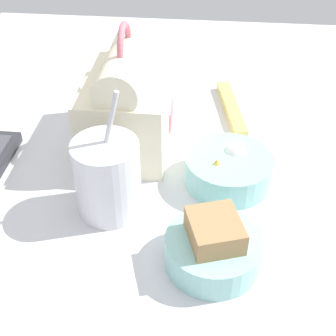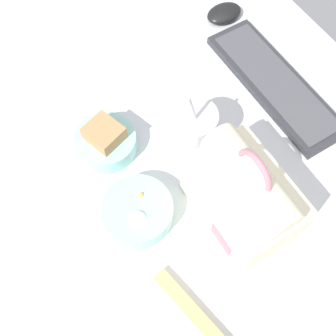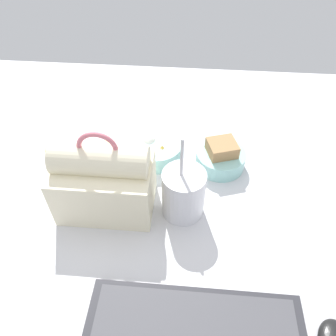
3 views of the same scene
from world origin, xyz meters
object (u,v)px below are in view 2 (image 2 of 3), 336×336
at_px(lunch_bag, 244,195).
at_px(bento_bowl_sandwich, 106,141).
at_px(bento_bowl_snacks, 138,211).
at_px(chopstick_case, 193,313).
at_px(computer_mouse, 224,13).
at_px(soup_cup, 192,131).
at_px(keyboard, 275,83).

height_order(lunch_bag, bento_bowl_sandwich, lunch_bag).
distance_m(bento_bowl_snacks, chopstick_case, 0.21).
xyz_separation_m(bento_bowl_sandwich, computer_mouse, (-0.18, 0.42, -0.01)).
bearing_deg(chopstick_case, bento_bowl_snacks, 177.85).
xyz_separation_m(soup_cup, bento_bowl_snacks, (0.08, -0.17, -0.04)).
bearing_deg(computer_mouse, soup_cup, -45.06).
distance_m(lunch_bag, chopstick_case, 0.22).
relative_size(bento_bowl_snacks, computer_mouse, 1.47).
xyz_separation_m(lunch_bag, computer_mouse, (-0.44, 0.27, -0.07)).
bearing_deg(keyboard, bento_bowl_snacks, -74.95).
height_order(keyboard, chopstick_case, keyboard).
xyz_separation_m(bento_bowl_sandwich, chopstick_case, (0.37, -0.03, -0.02)).
relative_size(lunch_bag, bento_bowl_sandwich, 1.73).
height_order(soup_cup, chopstick_case, soup_cup).
relative_size(keyboard, computer_mouse, 4.08).
distance_m(bento_bowl_sandwich, chopstick_case, 0.37).
height_order(bento_bowl_snacks, chopstick_case, bento_bowl_snacks).
bearing_deg(computer_mouse, keyboard, -5.74).
distance_m(keyboard, chopstick_case, 0.53).
relative_size(keyboard, bento_bowl_sandwich, 3.01).
xyz_separation_m(keyboard, bento_bowl_sandwich, (-0.05, -0.40, 0.02)).
relative_size(bento_bowl_sandwich, bento_bowl_snacks, 0.92).
bearing_deg(bento_bowl_snacks, chopstick_case, -2.15).
xyz_separation_m(bento_bowl_sandwich, bento_bowl_snacks, (0.17, -0.02, -0.00)).
xyz_separation_m(soup_cup, computer_mouse, (-0.27, 0.27, -0.05)).
bearing_deg(lunch_bag, keyboard, 129.66).
bearing_deg(lunch_bag, soup_cup, 179.54).
bearing_deg(keyboard, bento_bowl_sandwich, -97.60).
bearing_deg(keyboard, chopstick_case, -53.04).
height_order(lunch_bag, bento_bowl_snacks, lunch_bag).
relative_size(bento_bowl_snacks, chopstick_case, 0.73).
distance_m(lunch_bag, computer_mouse, 0.52).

